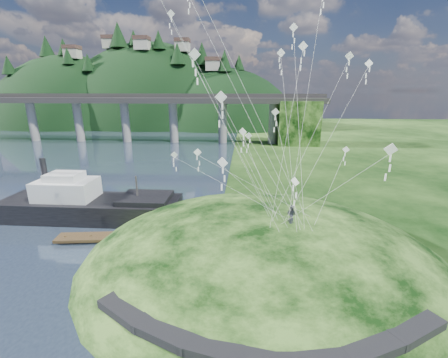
{
  "coord_description": "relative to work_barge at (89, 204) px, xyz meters",
  "views": [
    {
      "loc": [
        6.13,
        -23.88,
        15.85
      ],
      "look_at": [
        4.0,
        6.0,
        7.0
      ],
      "focal_mm": 24.0,
      "sensor_mm": 36.0,
      "label": 1
    }
  ],
  "objects": [
    {
      "name": "kite_swarm",
      "position": [
        20.89,
        -7.34,
        14.61
      ],
      "size": [
        18.49,
        15.52,
        18.23
      ],
      "color": "white",
      "rests_on": "ground"
    },
    {
      "name": "bridge",
      "position": [
        -12.74,
        59.47,
        7.74
      ],
      "size": [
        160.0,
        11.0,
        15.0
      ],
      "color": "#2D2B2B",
      "rests_on": "ground"
    },
    {
      "name": "kite_flyers",
      "position": [
        24.15,
        -9.05,
        3.87
      ],
      "size": [
        1.2,
        2.62,
        1.89
      ],
      "color": "#23252E",
      "rests_on": "ground"
    },
    {
      "name": "work_barge",
      "position": [
        0.0,
        0.0,
        0.0
      ],
      "size": [
        22.37,
        6.1,
        7.83
      ],
      "color": "black",
      "rests_on": "ground"
    },
    {
      "name": "grass_hill",
      "position": [
        21.71,
        -8.59,
        -3.46
      ],
      "size": [
        36.0,
        32.0,
        13.0
      ],
      "color": "black",
      "rests_on": "ground"
    },
    {
      "name": "far_ridge",
      "position": [
        -29.87,
        111.58,
        -9.4
      ],
      "size": [
        153.0,
        70.0,
        94.5
      ],
      "color": "black",
      "rests_on": "ground"
    },
    {
      "name": "ground",
      "position": [
        13.71,
        -10.59,
        -1.96
      ],
      "size": [
        320.0,
        320.0,
        0.0
      ],
      "primitive_type": "plane",
      "color": "black",
      "rests_on": "ground"
    },
    {
      "name": "wooden_dock",
      "position": [
        5.84,
        -5.55,
        -1.56
      ],
      "size": [
        12.92,
        3.6,
        0.91
      ],
      "color": "#3A2917",
      "rests_on": "ground"
    },
    {
      "name": "footpath",
      "position": [
        21.18,
        -20.34,
        0.12
      ],
      "size": [
        22.29,
        5.84,
        0.83
      ],
      "color": "black",
      "rests_on": "ground"
    }
  ]
}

